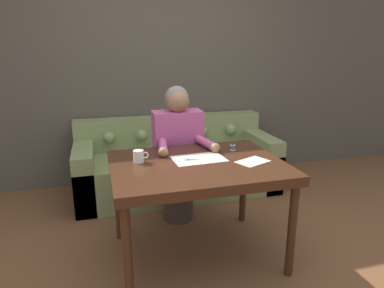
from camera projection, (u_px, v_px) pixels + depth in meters
ground_plane at (213, 258)px, 2.65m from camera, size 16.00×16.00×0.00m
wall_back at (164, 71)px, 4.01m from camera, size 8.00×0.06×2.60m
dining_table at (197, 172)px, 2.52m from camera, size 1.25×0.95×0.77m
couch at (176, 165)px, 3.87m from camera, size 2.18×0.90×0.80m
person at (178, 154)px, 3.09m from camera, size 0.50×0.60×1.25m
pattern_paper_main at (199, 159)px, 2.57m from camera, size 0.40×0.28×0.00m
pattern_paper_offcut at (253, 162)px, 2.50m from camera, size 0.28×0.24×0.00m
scissors at (193, 160)px, 2.54m from camera, size 0.22×0.11×0.01m
mug at (139, 156)px, 2.48m from camera, size 0.11×0.08×0.09m
thread_spool at (233, 148)px, 2.78m from camera, size 0.04×0.04×0.05m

